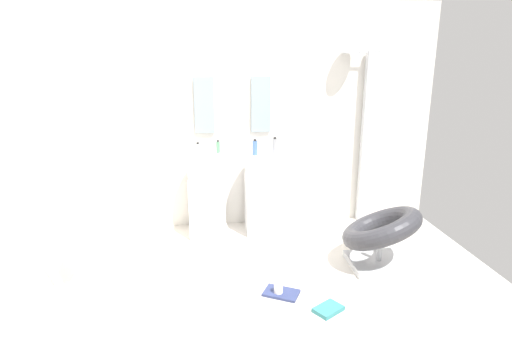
# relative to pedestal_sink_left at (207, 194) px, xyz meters

# --- Properties ---
(ground_plane) EXTENTS (4.80, 3.60, 0.04)m
(ground_plane) POSITION_rel_pedestal_sink_left_xyz_m (0.32, -1.32, -0.49)
(ground_plane) COLOR silver
(rear_partition) EXTENTS (4.80, 0.10, 2.60)m
(rear_partition) POSITION_rel_pedestal_sink_left_xyz_m (0.32, 0.33, 0.83)
(rear_partition) COLOR silver
(rear_partition) RESTS_ON ground_plane
(pedestal_sink_left) EXTENTS (0.41, 0.41, 1.04)m
(pedestal_sink_left) POSITION_rel_pedestal_sink_left_xyz_m (0.00, 0.00, 0.00)
(pedestal_sink_left) COLOR white
(pedestal_sink_left) RESTS_ON ground_plane
(pedestal_sink_right) EXTENTS (0.41, 0.41, 1.04)m
(pedestal_sink_right) POSITION_rel_pedestal_sink_left_xyz_m (0.65, 0.00, 0.00)
(pedestal_sink_right) COLOR white
(pedestal_sink_right) RESTS_ON ground_plane
(vanity_mirror_left) EXTENTS (0.22, 0.03, 0.63)m
(vanity_mirror_left) POSITION_rel_pedestal_sink_left_xyz_m (0.00, 0.26, 0.98)
(vanity_mirror_left) COLOR #8C9EA8
(vanity_mirror_right) EXTENTS (0.22, 0.03, 0.63)m
(vanity_mirror_right) POSITION_rel_pedestal_sink_left_xyz_m (0.65, 0.26, 0.98)
(vanity_mirror_right) COLOR #8C9EA8
(shower_column) EXTENTS (0.49, 0.24, 2.05)m
(shower_column) POSITION_rel_pedestal_sink_left_xyz_m (1.91, 0.21, 0.61)
(shower_column) COLOR #B7BABF
(shower_column) RESTS_ON ground_plane
(lounge_chair) EXTENTS (1.09, 1.08, 0.65)m
(lounge_chair) POSITION_rel_pedestal_sink_left_xyz_m (1.66, -0.98, -0.12)
(lounge_chair) COLOR #B7BABF
(lounge_chair) RESTS_ON ground_plane
(towel_rack) EXTENTS (0.37, 0.22, 0.95)m
(towel_rack) POSITION_rel_pedestal_sink_left_xyz_m (-1.18, -1.08, 0.16)
(towel_rack) COLOR #B7BABF
(towel_rack) RESTS_ON ground_plane
(area_rug) EXTENTS (1.08, 0.69, 0.01)m
(area_rug) POSITION_rel_pedestal_sink_left_xyz_m (0.73, -1.55, -0.47)
(area_rug) COLOR beige
(area_rug) RESTS_ON ground_plane
(magazine_teal) EXTENTS (0.28, 0.26, 0.04)m
(magazine_teal) POSITION_rel_pedestal_sink_left_xyz_m (0.95, -1.68, -0.45)
(magazine_teal) COLOR teal
(magazine_teal) RESTS_ON area_rug
(magazine_navy) EXTENTS (0.35, 0.31, 0.02)m
(magazine_navy) POSITION_rel_pedestal_sink_left_xyz_m (0.62, -1.39, -0.45)
(magazine_navy) COLOR navy
(magazine_navy) RESTS_ON area_rug
(coffee_mug) EXTENTS (0.08, 0.08, 0.11)m
(coffee_mug) POSITION_rel_pedestal_sink_left_xyz_m (0.59, -1.40, -0.41)
(coffee_mug) COLOR white
(coffee_mug) RESTS_ON area_rug
(soap_bottle_clear) EXTENTS (0.05, 0.05, 0.15)m
(soap_bottle_clear) POSITION_rel_pedestal_sink_left_xyz_m (-0.08, -0.06, 0.53)
(soap_bottle_clear) COLOR silver
(soap_bottle_clear) RESTS_ON pedestal_sink_left
(soap_bottle_blue) EXTENTS (0.06, 0.06, 0.18)m
(soap_bottle_blue) POSITION_rel_pedestal_sink_left_xyz_m (0.54, -0.08, 0.55)
(soap_bottle_blue) COLOR #4C72B7
(soap_bottle_blue) RESTS_ON pedestal_sink_right
(soap_bottle_green) EXTENTS (0.04, 0.04, 0.15)m
(soap_bottle_green) POSITION_rel_pedestal_sink_left_xyz_m (0.14, 0.06, 0.53)
(soap_bottle_green) COLOR #59996B
(soap_bottle_green) RESTS_ON pedestal_sink_left
(soap_bottle_grey) EXTENTS (0.06, 0.06, 0.19)m
(soap_bottle_grey) POSITION_rel_pedestal_sink_left_xyz_m (0.77, -0.05, 0.55)
(soap_bottle_grey) COLOR #99999E
(soap_bottle_grey) RESTS_ON pedestal_sink_right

